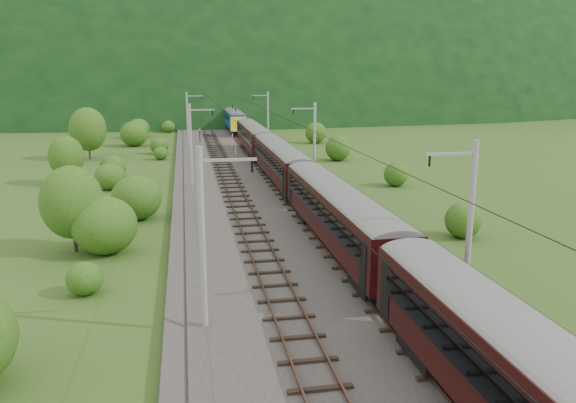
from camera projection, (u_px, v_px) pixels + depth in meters
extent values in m
plane|color=#335019|center=(340.00, 321.00, 26.08)|extent=(600.00, 600.00, 0.00)
cube|color=#38332D|center=(297.00, 252.00, 35.62)|extent=(14.00, 220.00, 0.30)
cube|color=brown|center=(249.00, 249.00, 34.99)|extent=(0.08, 220.00, 0.15)
cube|color=brown|center=(271.00, 248.00, 35.25)|extent=(0.08, 220.00, 0.15)
cube|color=black|center=(260.00, 251.00, 35.15)|extent=(2.40, 220.00, 0.12)
cube|color=brown|center=(323.00, 245.00, 35.84)|extent=(0.08, 220.00, 0.15)
cube|color=brown|center=(345.00, 244.00, 36.10)|extent=(0.08, 220.00, 0.15)
cube|color=black|center=(334.00, 246.00, 36.00)|extent=(2.40, 220.00, 0.12)
cylinder|color=gray|center=(202.00, 239.00, 24.01)|extent=(0.28, 0.28, 8.00)
cube|color=gray|center=(228.00, 160.00, 23.45)|extent=(2.40, 0.12, 0.12)
cylinder|color=black|center=(252.00, 166.00, 23.70)|extent=(0.10, 0.10, 0.50)
cylinder|color=gray|center=(191.00, 145.00, 54.66)|extent=(0.28, 0.28, 8.00)
cube|color=gray|center=(202.00, 110.00, 54.10)|extent=(2.40, 0.12, 0.12)
cylinder|color=black|center=(212.00, 113.00, 54.35)|extent=(0.10, 0.10, 0.50)
cylinder|color=gray|center=(187.00, 119.00, 85.31)|extent=(0.28, 0.28, 8.00)
cube|color=gray|center=(195.00, 96.00, 84.76)|extent=(2.40, 0.12, 0.12)
cylinder|color=black|center=(201.00, 98.00, 85.00)|extent=(0.10, 0.10, 0.50)
cylinder|color=gray|center=(186.00, 106.00, 115.96)|extent=(0.28, 0.28, 8.00)
cube|color=gray|center=(191.00, 89.00, 115.41)|extent=(2.40, 0.12, 0.12)
cylinder|color=black|center=(196.00, 91.00, 115.65)|extent=(0.10, 0.10, 0.50)
cylinder|color=gray|center=(185.00, 99.00, 146.62)|extent=(0.28, 0.28, 8.00)
cube|color=gray|center=(189.00, 86.00, 146.06)|extent=(2.40, 0.12, 0.12)
cylinder|color=black|center=(193.00, 87.00, 146.30)|extent=(0.10, 0.10, 0.50)
cylinder|color=gray|center=(470.00, 225.00, 26.20)|extent=(0.28, 0.28, 8.00)
cube|color=gray|center=(451.00, 154.00, 25.22)|extent=(2.40, 0.12, 0.12)
cylinder|color=black|center=(430.00, 161.00, 25.11)|extent=(0.10, 0.10, 0.50)
cylinder|color=gray|center=(315.00, 142.00, 56.86)|extent=(0.28, 0.28, 8.00)
cube|color=gray|center=(303.00, 109.00, 55.87)|extent=(2.40, 0.12, 0.12)
cylinder|color=black|center=(293.00, 112.00, 55.76)|extent=(0.10, 0.10, 0.50)
cylinder|color=gray|center=(268.00, 118.00, 87.51)|extent=(0.28, 0.28, 8.00)
cube|color=gray|center=(260.00, 95.00, 86.53)|extent=(2.40, 0.12, 0.12)
cylinder|color=black|center=(254.00, 97.00, 86.42)|extent=(0.10, 0.10, 0.50)
cylinder|color=gray|center=(246.00, 106.00, 118.16)|extent=(0.28, 0.28, 8.00)
cube|color=gray|center=(240.00, 89.00, 117.18)|extent=(2.40, 0.12, 0.12)
cylinder|color=black|center=(235.00, 91.00, 117.07)|extent=(0.10, 0.10, 0.50)
cylinder|color=gray|center=(232.00, 99.00, 148.81)|extent=(0.28, 0.28, 8.00)
cube|color=gray|center=(228.00, 86.00, 147.83)|extent=(2.40, 0.12, 0.12)
cylinder|color=black|center=(224.00, 87.00, 147.72)|extent=(0.10, 0.10, 0.50)
cylinder|color=black|center=(259.00, 143.00, 33.63)|extent=(0.03, 198.00, 0.03)
cylinder|color=black|center=(336.00, 142.00, 34.48)|extent=(0.03, 198.00, 0.03)
ellipsoid|color=black|center=(197.00, 95.00, 275.12)|extent=(504.00, 360.00, 244.00)
cylinder|color=slate|center=(562.00, 368.00, 14.18)|extent=(2.65, 20.01, 2.65)
cube|color=black|center=(435.00, 346.00, 21.60)|extent=(2.01, 2.92, 0.82)
cube|color=black|center=(338.00, 213.00, 34.64)|extent=(2.65, 20.11, 2.74)
cylinder|color=slate|center=(339.00, 194.00, 34.36)|extent=(2.65, 20.01, 2.65)
cube|color=black|center=(317.00, 209.00, 34.32)|extent=(0.05, 17.69, 1.05)
cube|color=black|center=(359.00, 207.00, 34.80)|extent=(0.05, 17.69, 1.05)
cube|color=black|center=(375.00, 281.00, 28.30)|extent=(2.01, 2.92, 0.82)
cube|color=black|center=(313.00, 214.00, 41.78)|extent=(2.01, 2.92, 0.82)
cube|color=black|center=(281.00, 161.00, 54.81)|extent=(2.65, 20.11, 2.74)
cylinder|color=slate|center=(281.00, 149.00, 54.53)|extent=(2.65, 20.01, 2.65)
cube|color=black|center=(267.00, 158.00, 54.50)|extent=(0.05, 17.69, 1.05)
cube|color=black|center=(294.00, 157.00, 54.98)|extent=(0.05, 17.69, 1.05)
cube|color=black|center=(295.00, 194.00, 48.47)|extent=(2.01, 2.92, 0.82)
cube|color=black|center=(270.00, 167.00, 61.96)|extent=(2.01, 2.92, 0.82)
cube|color=black|center=(254.00, 137.00, 74.99)|extent=(2.65, 20.11, 2.74)
cylinder|color=slate|center=(254.00, 128.00, 74.71)|extent=(2.65, 20.01, 2.65)
cube|color=black|center=(244.00, 135.00, 74.68)|extent=(0.05, 17.69, 1.05)
cube|color=black|center=(264.00, 134.00, 75.15)|extent=(0.05, 17.69, 1.05)
cube|color=black|center=(261.00, 158.00, 68.65)|extent=(2.01, 2.92, 0.82)
cube|color=black|center=(248.00, 144.00, 82.13)|extent=(2.01, 2.92, 0.82)
cube|color=navy|center=(234.00, 119.00, 103.04)|extent=(2.65, 16.45, 2.74)
cylinder|color=slate|center=(234.00, 112.00, 102.76)|extent=(2.65, 16.37, 2.65)
cube|color=black|center=(227.00, 117.00, 102.73)|extent=(0.05, 14.48, 1.05)
cube|color=black|center=(242.00, 117.00, 103.21)|extent=(0.05, 14.48, 1.05)
cube|color=black|center=(238.00, 132.00, 97.93)|extent=(2.01, 2.92, 0.82)
cube|color=black|center=(232.00, 126.00, 108.96)|extent=(2.01, 2.92, 0.82)
cube|color=yellow|center=(231.00, 117.00, 110.77)|extent=(2.70, 0.50, 2.47)
cube|color=yellow|center=(239.00, 124.00, 95.40)|extent=(2.70, 0.50, 2.47)
cube|color=black|center=(233.00, 108.00, 105.49)|extent=(0.08, 1.60, 0.82)
cylinder|color=red|center=(236.00, 150.00, 75.80)|extent=(0.15, 0.15, 1.39)
cylinder|color=red|center=(232.00, 139.00, 86.84)|extent=(0.18, 0.18, 1.66)
cylinder|color=black|center=(200.00, 136.00, 89.70)|extent=(0.13, 0.13, 1.91)
sphere|color=red|center=(200.00, 130.00, 89.47)|extent=(0.23, 0.23, 0.23)
ellipsoid|color=#264F15|center=(85.00, 279.00, 28.99)|extent=(1.91, 1.91, 1.72)
ellipsoid|color=#264F15|center=(105.00, 225.00, 35.36)|extent=(4.09, 4.09, 3.68)
ellipsoid|color=#264F15|center=(137.00, 198.00, 43.58)|extent=(3.88, 3.88, 3.49)
ellipsoid|color=#264F15|center=(110.00, 176.00, 54.73)|extent=(2.92, 2.92, 2.63)
ellipsoid|color=#264F15|center=(113.00, 167.00, 60.46)|extent=(2.78, 2.78, 2.50)
ellipsoid|color=#264F15|center=(161.00, 153.00, 73.44)|extent=(1.89, 1.89, 1.70)
ellipsoid|color=#264F15|center=(159.00, 146.00, 78.52)|extent=(2.61, 2.61, 2.35)
ellipsoid|color=#264F15|center=(134.00, 134.00, 86.58)|extent=(4.25, 4.25, 3.83)
ellipsoid|color=#264F15|center=(139.00, 128.00, 97.29)|extent=(3.72, 3.72, 3.35)
ellipsoid|color=#264F15|center=(168.00, 127.00, 106.15)|extent=(2.52, 2.52, 2.27)
ellipsoid|color=#264F15|center=(149.00, 119.00, 112.67)|extent=(4.62, 4.62, 4.16)
cylinder|color=black|center=(74.00, 229.00, 35.81)|extent=(0.24, 0.24, 3.03)
ellipsoid|color=#264F15|center=(72.00, 202.00, 35.42)|extent=(3.90, 3.90, 4.68)
cylinder|color=black|center=(68.00, 171.00, 57.30)|extent=(0.24, 0.24, 2.71)
ellipsoid|color=#264F15|center=(66.00, 156.00, 56.95)|extent=(3.49, 3.49, 4.18)
cylinder|color=black|center=(89.00, 145.00, 73.69)|extent=(0.24, 0.24, 3.69)
ellipsoid|color=#264F15|center=(88.00, 129.00, 73.21)|extent=(4.74, 4.74, 5.69)
ellipsoid|color=#264F15|center=(463.00, 222.00, 38.90)|extent=(2.51, 2.51, 2.26)
ellipsoid|color=#264F15|center=(396.00, 175.00, 56.46)|extent=(2.46, 2.46, 2.21)
ellipsoid|color=#264F15|center=(338.00, 149.00, 72.55)|extent=(3.28, 3.28, 2.95)
ellipsoid|color=#264F15|center=(316.00, 134.00, 90.22)|extent=(3.39, 3.39, 3.05)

